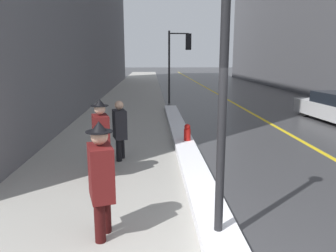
# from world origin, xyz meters

# --- Properties ---
(sidewalk_slab) EXTENTS (4.00, 80.00, 0.01)m
(sidewalk_slab) POSITION_xyz_m (-2.00, 15.00, 0.01)
(sidewalk_slab) COLOR #9E9B93
(sidewalk_slab) RESTS_ON ground
(road_centre_stripe) EXTENTS (0.16, 80.00, 0.00)m
(road_centre_stripe) POSITION_xyz_m (4.00, 15.00, 0.00)
(road_centre_stripe) COLOR gold
(road_centre_stripe) RESTS_ON ground
(snow_bank_curb) EXTENTS (0.59, 14.20, 0.20)m
(snow_bank_curb) POSITION_xyz_m (0.18, 5.97, 0.10)
(snow_bank_curb) COLOR white
(snow_bank_curb) RESTS_ON ground
(lamp_post) EXTENTS (0.28, 0.28, 4.12)m
(lamp_post) POSITION_xyz_m (0.16, 0.78, 2.52)
(lamp_post) COLOR black
(lamp_post) RESTS_ON ground
(traffic_light_near) EXTENTS (1.31, 0.33, 4.07)m
(traffic_light_near) POSITION_xyz_m (0.92, 15.54, 2.94)
(traffic_light_near) COLOR black
(traffic_light_near) RESTS_ON ground
(pedestrian_in_fedora) EXTENTS (0.45, 0.61, 1.77)m
(pedestrian_in_fedora) POSITION_xyz_m (-1.51, 1.00, 0.96)
(pedestrian_in_fedora) COLOR #340C0C
(pedestrian_in_fedora) RESTS_ON ground
(pedestrian_in_glasses) EXTENTS (0.45, 0.61, 1.76)m
(pedestrian_in_glasses) POSITION_xyz_m (-1.88, 3.49, 0.96)
(pedestrian_in_glasses) COLOR #340C0C
(pedestrian_in_glasses) RESTS_ON ground
(pedestrian_with_shoulder_bag) EXTENTS (0.42, 0.74, 1.56)m
(pedestrian_with_shoulder_bag) POSITION_xyz_m (-1.60, 4.76, 0.86)
(pedestrian_with_shoulder_bag) COLOR black
(pedestrian_with_shoulder_bag) RESTS_ON ground
(fire_hydrant) EXTENTS (0.20, 0.20, 0.70)m
(fire_hydrant) POSITION_xyz_m (0.27, 5.91, 0.35)
(fire_hydrant) COLOR red
(fire_hydrant) RESTS_ON ground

